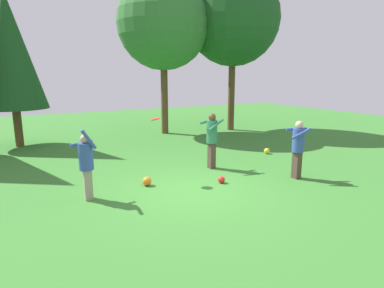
{
  "coord_description": "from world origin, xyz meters",
  "views": [
    {
      "loc": [
        -4.01,
        -7.07,
        2.99
      ],
      "look_at": [
        0.44,
        0.84,
        1.05
      ],
      "focal_mm": 30.57,
      "sensor_mm": 36.0,
      "label": 1
    }
  ],
  "objects": [
    {
      "name": "ball_red",
      "position": [
        1.0,
        0.15,
        0.1
      ],
      "size": [
        0.2,
        0.2,
        0.2
      ],
      "primitive_type": "sphere",
      "color": "red",
      "rests_on": "ground_plane"
    },
    {
      "name": "tree_far_right",
      "position": [
        6.56,
        7.39,
        5.76
      ],
      "size": [
        4.78,
        4.78,
        8.17
      ],
      "color": "brown",
      "rests_on": "ground_plane"
    },
    {
      "name": "ground_plane",
      "position": [
        0.0,
        0.0,
        0.0
      ],
      "size": [
        40.0,
        40.0,
        0.0
      ],
      "primitive_type": "plane",
      "color": "#387A2D"
    },
    {
      "name": "ball_orange",
      "position": [
        -0.91,
        0.97,
        0.12
      ],
      "size": [
        0.25,
        0.25,
        0.25
      ],
      "primitive_type": "sphere",
      "color": "orange",
      "rests_on": "ground_plane"
    },
    {
      "name": "ball_yellow",
      "position": [
        4.48,
        2.15,
        0.11
      ],
      "size": [
        0.22,
        0.22,
        0.22
      ],
      "primitive_type": "sphere",
      "color": "yellow",
      "rests_on": "ground_plane"
    },
    {
      "name": "frisbee",
      "position": [
        -0.49,
        1.25,
        1.78
      ],
      "size": [
        0.36,
        0.36,
        0.08
      ],
      "color": "red"
    },
    {
      "name": "tree_left",
      "position": [
        -3.74,
        8.31,
        3.9
      ],
      "size": [
        2.61,
        2.61,
        6.24
      ],
      "color": "brown",
      "rests_on": "ground_plane"
    },
    {
      "name": "tree_right",
      "position": [
        2.95,
        8.17,
        5.39
      ],
      "size": [
        4.47,
        4.47,
        7.65
      ],
      "color": "brown",
      "rests_on": "ground_plane"
    },
    {
      "name": "person_bystander",
      "position": [
        3.16,
        -0.56,
        1.01
      ],
      "size": [
        0.73,
        0.68,
        1.7
      ],
      "rotation": [
        0.0,
        0.0,
        2.68
      ],
      "color": "#4C382D",
      "rests_on": "ground_plane"
    },
    {
      "name": "person_thrower",
      "position": [
        -2.52,
        0.73,
        0.96
      ],
      "size": [
        0.57,
        0.58,
        1.78
      ],
      "rotation": [
        0.0,
        0.0,
        0.25
      ],
      "color": "gray",
      "rests_on": "ground_plane"
    },
    {
      "name": "person_catcher",
      "position": [
        1.56,
        1.55,
        1.07
      ],
      "size": [
        0.67,
        0.56,
        1.79
      ],
      "rotation": [
        0.0,
        0.0,
        -3.0
      ],
      "color": "#4C382D",
      "rests_on": "ground_plane"
    }
  ]
}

